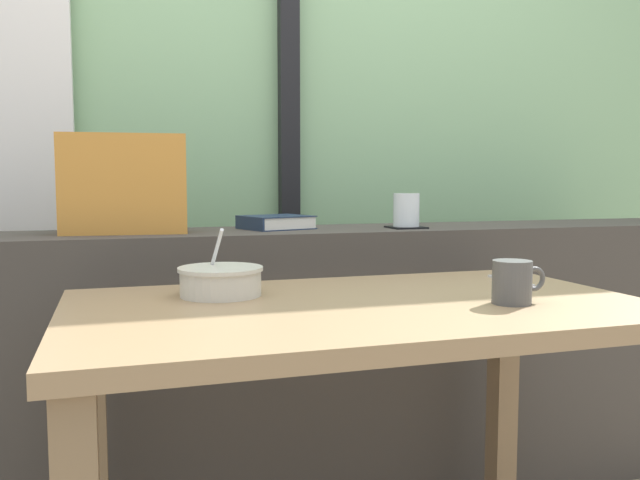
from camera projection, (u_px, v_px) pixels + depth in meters
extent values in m
cube|color=#8EBC89|center=(261.00, 61.00, 2.37)|extent=(4.80, 0.08, 2.80)
cube|color=black|center=(289.00, 87.00, 2.34)|extent=(0.07, 0.05, 2.60)
cube|color=#423D38|center=(306.00, 368.00, 1.91)|extent=(2.80, 0.35, 0.82)
cube|color=#826849|center=(93.00, 462.00, 1.43)|extent=(0.06, 0.06, 0.69)
cube|color=#826849|center=(502.00, 412.00, 1.74)|extent=(0.06, 0.06, 0.69)
cube|color=#997A56|center=(360.00, 311.00, 1.29)|extent=(1.14, 0.66, 0.03)
cube|color=black|center=(406.00, 227.00, 1.91)|extent=(0.10, 0.10, 0.00)
cylinder|color=white|center=(406.00, 210.00, 1.91)|extent=(0.08, 0.08, 0.10)
cylinder|color=orange|center=(406.00, 216.00, 1.91)|extent=(0.07, 0.07, 0.06)
cube|color=#1E2D47|center=(277.00, 228.00, 1.89)|extent=(0.22, 0.20, 0.00)
cube|color=silver|center=(277.00, 222.00, 1.88)|extent=(0.21, 0.20, 0.03)
cube|color=#1E2D47|center=(277.00, 216.00, 1.88)|extent=(0.22, 0.20, 0.00)
cube|color=#1E2D47|center=(249.00, 223.00, 1.83)|extent=(0.05, 0.15, 0.04)
cube|color=#D18938|center=(125.00, 184.00, 1.72)|extent=(0.33, 0.17, 0.26)
cylinder|color=beige|center=(221.00, 281.00, 1.36)|extent=(0.17, 0.17, 0.06)
cylinder|color=beige|center=(220.00, 269.00, 1.35)|extent=(0.18, 0.18, 0.01)
cylinder|color=#B27038|center=(221.00, 283.00, 1.36)|extent=(0.15, 0.15, 0.04)
cylinder|color=silver|center=(215.00, 256.00, 1.37)|extent=(0.02, 0.13, 0.13)
ellipsoid|color=silver|center=(214.00, 274.00, 1.40)|extent=(0.03, 0.05, 0.01)
cube|color=silver|center=(510.00, 281.00, 1.54)|extent=(0.02, 0.17, 0.01)
cylinder|color=#4C4C4C|center=(512.00, 282.00, 1.26)|extent=(0.08, 0.08, 0.08)
torus|color=#4C4C4C|center=(534.00, 279.00, 1.28)|extent=(0.05, 0.01, 0.05)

